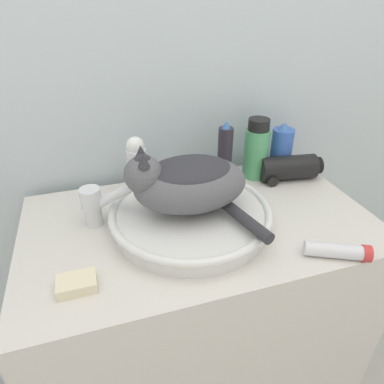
% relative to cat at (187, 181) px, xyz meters
% --- Properties ---
extents(wall_back, '(8.00, 0.05, 2.40)m').
position_rel_cat_xyz_m(wall_back, '(0.04, 0.33, 0.21)').
color(wall_back, silver).
rests_on(wall_back, ground_plane).
extents(vanity_counter, '(0.90, 0.52, 0.87)m').
position_rel_cat_xyz_m(vanity_counter, '(0.04, 0.01, -0.56)').
color(vanity_counter, beige).
rests_on(vanity_counter, ground_plane).
extents(sink_basin, '(0.41, 0.41, 0.05)m').
position_rel_cat_xyz_m(sink_basin, '(0.01, 0.00, -0.10)').
color(sink_basin, silver).
rests_on(sink_basin, vanity_counter).
extents(cat, '(0.30, 0.29, 0.17)m').
position_rel_cat_xyz_m(cat, '(0.00, 0.00, 0.00)').
color(cat, '#56565B').
rests_on(cat, sink_basin).
extents(faucet, '(0.15, 0.08, 0.13)m').
position_rel_cat_xyz_m(faucet, '(-0.21, 0.07, -0.06)').
color(faucet, silver).
rests_on(faucet, vanity_counter).
extents(hairspray_can_black, '(0.04, 0.04, 0.19)m').
position_rel_cat_xyz_m(hairspray_can_black, '(0.18, 0.19, -0.04)').
color(hairspray_can_black, '#28232D').
rests_on(hairspray_can_black, vanity_counter).
extents(spray_bottle_trigger, '(0.07, 0.07, 0.17)m').
position_rel_cat_xyz_m(spray_bottle_trigger, '(0.37, 0.19, -0.05)').
color(spray_bottle_trigger, '#335BB7').
rests_on(spray_bottle_trigger, vanity_counter).
extents(mouthwash_bottle, '(0.08, 0.08, 0.19)m').
position_rel_cat_xyz_m(mouthwash_bottle, '(0.28, 0.19, -0.04)').
color(mouthwash_bottle, '#4CA366').
rests_on(mouthwash_bottle, vanity_counter).
extents(lotion_bottle_white, '(0.06, 0.06, 0.18)m').
position_rel_cat_xyz_m(lotion_bottle_white, '(-0.09, 0.19, -0.04)').
color(lotion_bottle_white, silver).
rests_on(lotion_bottle_white, vanity_counter).
extents(cream_tube, '(0.14, 0.09, 0.04)m').
position_rel_cat_xyz_m(cream_tube, '(0.29, -0.22, -0.11)').
color(cream_tube, silver).
rests_on(cream_tube, vanity_counter).
extents(hair_dryer, '(0.20, 0.11, 0.08)m').
position_rel_cat_xyz_m(hair_dryer, '(0.37, 0.14, -0.09)').
color(hair_dryer, black).
rests_on(hair_dryer, vanity_counter).
extents(soap_bar, '(0.08, 0.05, 0.02)m').
position_rel_cat_xyz_m(soap_bar, '(-0.27, -0.14, -0.12)').
color(soap_bar, beige).
rests_on(soap_bar, vanity_counter).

